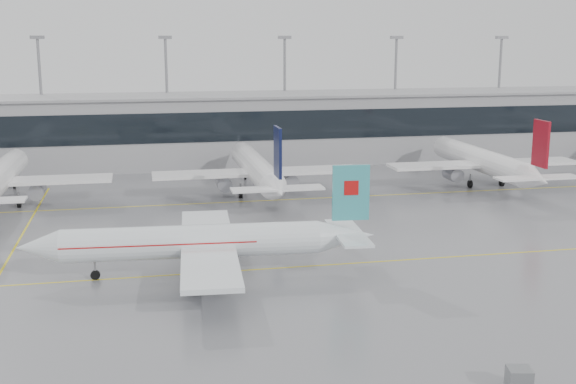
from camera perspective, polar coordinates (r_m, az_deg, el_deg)
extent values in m
plane|color=gray|center=(71.96, 1.95, -5.85)|extent=(320.00, 320.00, 0.00)
cube|color=yellow|center=(71.96, 1.95, -5.85)|extent=(120.00, 0.25, 0.01)
cube|color=yellow|center=(100.35, -2.09, -0.69)|extent=(120.00, 0.25, 0.01)
cube|color=yellow|center=(85.56, -20.56, -3.72)|extent=(0.25, 60.00, 0.01)
cube|color=gray|center=(130.54, -4.49, 4.92)|extent=(180.00, 15.00, 12.00)
cube|color=black|center=(122.93, -4.04, 5.19)|extent=(180.00, 0.20, 5.00)
cube|color=gray|center=(129.92, -4.53, 7.63)|extent=(182.00, 16.00, 0.40)
cylinder|color=gray|center=(136.00, -18.88, 6.72)|extent=(0.50, 0.50, 22.00)
cube|color=gray|center=(135.55, -19.21, 11.47)|extent=(2.40, 1.00, 0.60)
cylinder|color=gray|center=(135.08, -9.52, 7.16)|extent=(0.50, 0.50, 22.00)
cube|color=gray|center=(134.62, -9.69, 11.96)|extent=(2.40, 1.00, 0.60)
cylinder|color=gray|center=(137.71, -0.26, 7.42)|extent=(0.50, 0.50, 22.00)
cube|color=gray|center=(137.26, -0.27, 12.12)|extent=(2.40, 1.00, 0.60)
cylinder|color=gray|center=(143.70, 8.44, 7.48)|extent=(0.50, 0.50, 22.00)
cube|color=gray|center=(143.27, 8.58, 11.99)|extent=(2.40, 1.00, 0.60)
cylinder|color=gray|center=(152.65, 16.29, 7.39)|extent=(0.50, 0.50, 22.00)
cube|color=gray|center=(152.25, 16.54, 11.63)|extent=(2.40, 1.00, 0.60)
cylinder|color=white|center=(68.75, -7.60, -3.90)|extent=(24.24, 4.80, 3.16)
cone|color=white|center=(70.19, -19.17, -4.15)|extent=(4.21, 3.43, 3.16)
cone|color=white|center=(70.32, 4.60, -3.47)|extent=(5.80, 3.54, 3.16)
cube|color=white|center=(68.88, -6.34, -4.19)|extent=(6.77, 26.37, 0.45)
cube|color=white|center=(70.28, 4.77, -3.23)|extent=(3.48, 10.20, 0.25)
cube|color=teal|center=(69.39, 4.99, -0.06)|extent=(3.62, 0.60, 5.39)
cylinder|color=gray|center=(64.74, -6.63, -6.65)|extent=(3.74, 2.34, 2.10)
cylinder|color=gray|center=(73.90, -6.81, -4.28)|extent=(3.74, 2.34, 2.10)
cylinder|color=gray|center=(69.99, -15.01, -5.84)|extent=(0.20, 0.20, 1.32)
cylinder|color=black|center=(70.19, -14.98, -6.35)|extent=(0.92, 0.36, 0.90)
cylinder|color=gray|center=(66.94, -5.38, -6.21)|extent=(0.24, 0.24, 1.32)
cylinder|color=black|center=(67.14, -5.37, -6.74)|extent=(1.13, 0.52, 1.10)
cylinder|color=gray|center=(71.89, -5.57, -4.92)|extent=(0.24, 0.24, 1.32)
cylinder|color=black|center=(72.08, -5.56, -5.42)|extent=(1.13, 0.52, 1.10)
cube|color=#B70F0F|center=(69.28, 4.99, 0.35)|extent=(1.43, 0.54, 1.40)
cube|color=#B70F0F|center=(68.77, -10.11, -3.81)|extent=(18.18, 4.42, 0.12)
cylinder|color=white|center=(104.83, -21.81, 1.11)|extent=(3.59, 27.36, 3.59)
cone|color=white|center=(120.08, -20.56, 2.50)|extent=(3.59, 4.00, 3.59)
cylinder|color=gray|center=(103.46, -19.21, 0.10)|extent=(2.10, 3.60, 2.10)
cylinder|color=gray|center=(115.64, -20.83, 0.84)|extent=(0.20, 0.20, 1.56)
cylinder|color=black|center=(115.78, -20.80, 0.47)|extent=(0.30, 0.90, 0.90)
cylinder|color=gray|center=(102.44, -20.51, -0.44)|extent=(0.24, 0.24, 1.56)
cylinder|color=black|center=(102.60, -20.48, -0.86)|extent=(0.45, 1.10, 1.10)
cylinder|color=white|center=(104.43, -2.57, 1.93)|extent=(3.59, 27.36, 3.59)
cone|color=white|center=(119.73, -3.77, 3.22)|extent=(3.59, 4.00, 3.59)
cone|color=white|center=(88.50, -0.86, 0.10)|extent=(3.59, 5.60, 3.59)
cube|color=white|center=(103.05, -2.43, 1.57)|extent=(29.64, 5.00, 0.45)
cube|color=white|center=(88.24, -0.83, 0.27)|extent=(11.40, 2.80, 0.25)
cube|color=#0D1236|center=(87.23, -0.82, 3.17)|extent=(0.35, 3.60, 6.12)
cylinder|color=gray|center=(103.17, -5.10, 0.70)|extent=(2.10, 3.60, 2.10)
cylinder|color=gray|center=(104.68, 0.12, 0.91)|extent=(2.10, 3.60, 2.10)
cylinder|color=gray|center=(115.28, -3.41, 1.59)|extent=(0.20, 0.20, 1.56)
cylinder|color=black|center=(115.42, -3.40, 1.21)|extent=(0.30, 0.90, 0.90)
cylinder|color=gray|center=(102.10, -3.77, 0.27)|extent=(0.24, 0.24, 1.56)
cylinder|color=black|center=(102.26, -3.77, -0.15)|extent=(0.45, 1.10, 1.10)
cylinder|color=gray|center=(102.92, -0.90, 0.39)|extent=(0.24, 0.24, 1.56)
cylinder|color=black|center=(103.08, -0.90, -0.03)|extent=(0.45, 1.10, 1.10)
cylinder|color=white|center=(115.21, 14.90, 2.49)|extent=(3.59, 27.36, 3.59)
cone|color=white|center=(129.24, 11.81, 3.64)|extent=(3.59, 4.00, 3.59)
cone|color=white|center=(100.99, 19.04, 0.93)|extent=(3.59, 5.60, 3.59)
cube|color=white|center=(113.95, 15.22, 2.17)|extent=(29.64, 5.00, 0.45)
cube|color=white|center=(100.77, 19.11, 1.08)|extent=(11.40, 2.80, 0.25)
cube|color=maroon|center=(99.88, 19.35, 3.62)|extent=(0.35, 3.60, 6.12)
cylinder|color=gray|center=(112.58, 12.88, 1.40)|extent=(2.10, 3.60, 2.10)
cylinder|color=gray|center=(116.88, 17.17, 1.54)|extent=(2.10, 3.60, 2.10)
cylinder|color=gray|center=(125.13, 12.67, 2.14)|extent=(0.20, 0.20, 1.56)
cylinder|color=black|center=(125.26, 12.65, 1.79)|extent=(0.30, 0.90, 0.90)
cylinder|color=gray|center=(112.29, 14.21, 1.01)|extent=(0.24, 0.24, 1.56)
cylinder|color=black|center=(112.43, 14.19, 0.62)|extent=(0.45, 1.10, 1.10)
cylinder|color=gray|center=(114.64, 16.55, 1.10)|extent=(0.24, 0.24, 1.56)
cylinder|color=black|center=(114.78, 16.52, 0.71)|extent=(0.45, 1.10, 1.10)
cube|color=slate|center=(49.91, 17.79, -13.91)|extent=(1.77, 1.69, 1.50)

